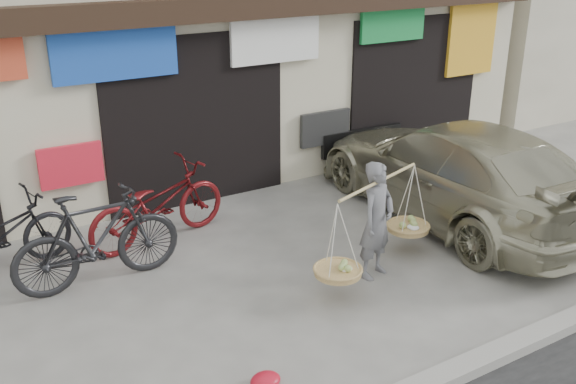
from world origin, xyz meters
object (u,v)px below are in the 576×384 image
bike_1 (97,238)px  suv (454,170)px  street_vendor (377,225)px  bike_2 (157,204)px

bike_1 → suv: (5.26, -0.69, 0.12)m
street_vendor → bike_1: street_vendor is taller
street_vendor → suv: bearing=3.5°
bike_1 → suv: bearing=-98.0°
bike_2 → suv: bearing=-121.0°
suv → bike_2: bearing=-17.0°
street_vendor → bike_2: bearing=111.6°
street_vendor → bike_1: size_ratio=1.01×
bike_2 → bike_1: bearing=114.8°
street_vendor → bike_1: bearing=134.0°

